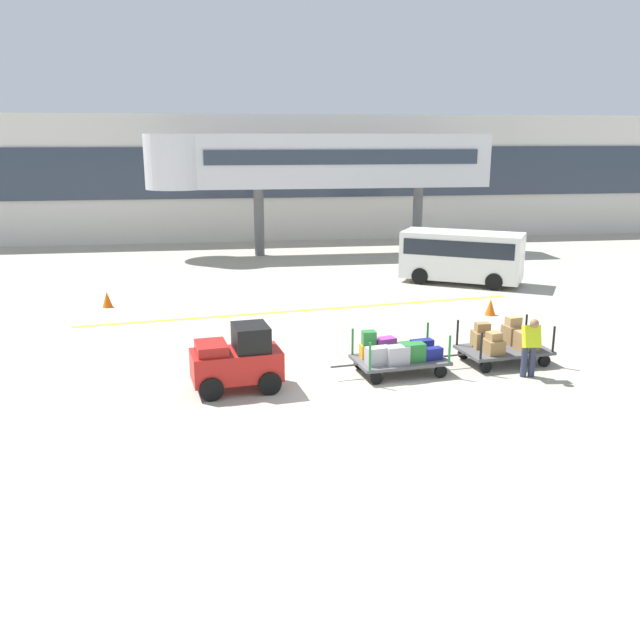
% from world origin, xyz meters
% --- Properties ---
extents(ground_plane, '(120.00, 120.00, 0.00)m').
position_xyz_m(ground_plane, '(0.00, 0.00, 0.00)').
color(ground_plane, '#A8A08E').
extents(apron_lead_line, '(15.37, 2.34, 0.01)m').
position_xyz_m(apron_lead_line, '(-0.34, 8.29, 0.00)').
color(apron_lead_line, yellow).
rests_on(apron_lead_line, ground_plane).
extents(terminal_building, '(58.97, 2.51, 7.06)m').
position_xyz_m(terminal_building, '(0.00, 25.98, 3.53)').
color(terminal_building, beige).
rests_on(terminal_building, ground_plane).
extents(jet_bridge, '(17.06, 3.00, 5.98)m').
position_xyz_m(jet_bridge, '(1.24, 19.99, 4.64)').
color(jet_bridge, silver).
rests_on(jet_bridge, ground_plane).
extents(baggage_tug, '(2.23, 1.48, 1.58)m').
position_xyz_m(baggage_tug, '(-2.95, 0.84, 0.75)').
color(baggage_tug, red).
rests_on(baggage_tug, ground_plane).
extents(baggage_cart_lead, '(3.07, 1.70, 1.10)m').
position_xyz_m(baggage_cart_lead, '(1.12, 1.38, 0.53)').
color(baggage_cart_lead, '#4C4C4F').
rests_on(baggage_cart_lead, ground_plane).
extents(baggage_cart_middle, '(3.07, 1.70, 1.15)m').
position_xyz_m(baggage_cart_middle, '(4.15, 1.85, 0.55)').
color(baggage_cart_middle, '#4C4C4F').
rests_on(baggage_cart_middle, ground_plane).
extents(baggage_handler, '(0.44, 0.46, 1.56)m').
position_xyz_m(baggage_handler, '(4.30, 0.61, 0.87)').
color(baggage_handler, '#2D334C').
rests_on(baggage_handler, ground_plane).
extents(shuttle_van, '(5.09, 4.10, 2.10)m').
position_xyz_m(shuttle_van, '(6.59, 11.96, 1.23)').
color(shuttle_van, white).
rests_on(shuttle_van, ground_plane).
extents(safety_cone_near, '(0.36, 0.36, 0.55)m').
position_xyz_m(safety_cone_near, '(5.77, 6.73, 0.28)').
color(safety_cone_near, '#EA590F').
rests_on(safety_cone_near, ground_plane).
extents(safety_cone_far, '(0.36, 0.36, 0.55)m').
position_xyz_m(safety_cone_far, '(-7.25, 9.83, 0.28)').
color(safety_cone_far, '#EA590F').
rests_on(safety_cone_far, ground_plane).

